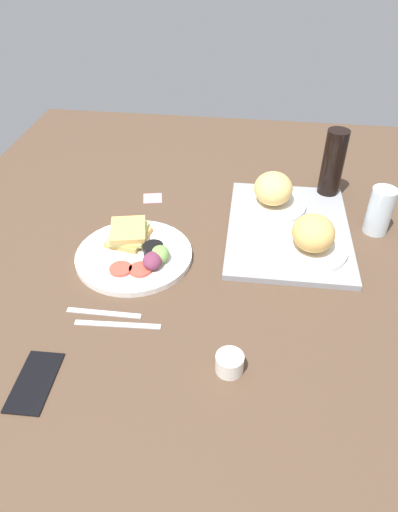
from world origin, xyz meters
The scene contains 12 objects.
ground_plane centered at (0.00, 0.00, -1.50)cm, with size 190.00×150.00×3.00cm, color #4C3828.
serving_tray centered at (-16.97, 25.38, 0.80)cm, with size 45.00×33.00×1.60cm, color gray.
bread_plate_near centered at (-27.24, 20.48, 5.76)cm, with size 20.09×20.09×10.10cm.
bread_plate_far centered at (-6.95, 30.56, 5.66)cm, with size 19.34×19.34×9.85cm.
plate_with_salad centered at (-0.29, -13.68, 1.66)cm, with size 29.81×29.81×5.40cm.
drinking_glass centered at (-20.54, 49.12, 6.60)cm, with size 6.60×6.60×13.19cm, color silver.
soda_bottle centered at (-37.56, 37.46, 10.70)cm, with size 6.40×6.40×21.39cm, color black.
espresso_cup centered at (32.04, 13.04, 2.00)cm, with size 5.60×5.60×4.00cm, color silver.
fork centered at (20.36, -16.09, 0.25)cm, with size 17.00×1.40×0.50cm, color #B7B7BC.
knife centered at (23.36, -12.09, 0.25)cm, with size 19.00×1.40×0.50cm, color #B7B7BC.
cell_phone centered at (40.07, -23.95, 0.40)cm, with size 14.40×7.20×0.80cm, color black.
sticky_note centered at (-29.25, -15.53, 0.06)cm, with size 5.60×5.60×0.12cm, color pink.
Camera 1 is at (90.25, 14.76, 75.18)cm, focal length 32.63 mm.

